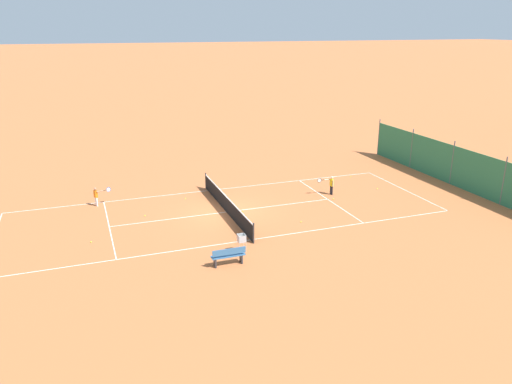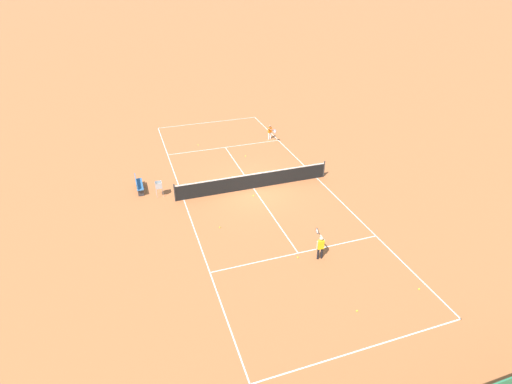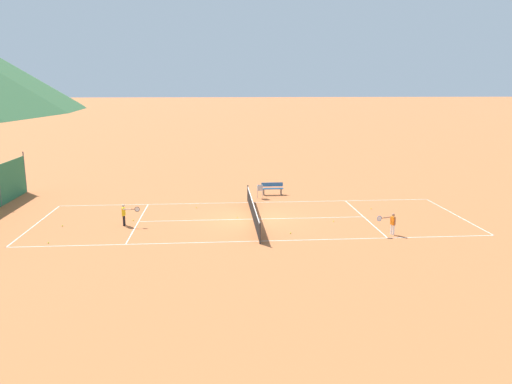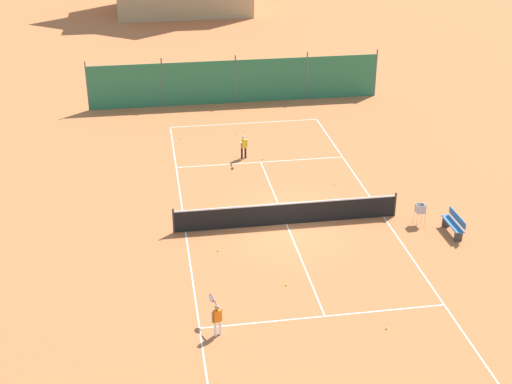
# 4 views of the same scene
# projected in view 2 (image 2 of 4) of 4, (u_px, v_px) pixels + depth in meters

# --- Properties ---
(ground_plane) EXTENTS (600.00, 600.00, 0.00)m
(ground_plane) POSITION_uv_depth(u_px,v_px,m) (253.00, 188.00, 23.37)
(ground_plane) COLOR #BC6638
(court_line_markings) EXTENTS (8.25, 23.85, 0.01)m
(court_line_markings) POSITION_uv_depth(u_px,v_px,m) (253.00, 188.00, 23.37)
(court_line_markings) COLOR white
(court_line_markings) RESTS_ON ground
(tennis_net) EXTENTS (9.18, 0.08, 1.06)m
(tennis_net) POSITION_uv_depth(u_px,v_px,m) (253.00, 181.00, 23.12)
(tennis_net) COLOR #2D2D2D
(tennis_net) RESTS_ON ground
(player_near_baseline) EXTENTS (0.41, 0.99, 1.18)m
(player_near_baseline) POSITION_uv_depth(u_px,v_px,m) (320.00, 245.00, 17.49)
(player_near_baseline) COLOR black
(player_near_baseline) RESTS_ON ground
(player_near_service) EXTENTS (0.36, 0.99, 1.12)m
(player_near_service) POSITION_uv_depth(u_px,v_px,m) (270.00, 131.00, 29.62)
(player_near_service) COLOR white
(player_near_service) RESTS_ON ground
(tennis_ball_by_net_right) EXTENTS (0.07, 0.07, 0.07)m
(tennis_ball_by_net_right) POSITION_uv_depth(u_px,v_px,m) (198.00, 145.00, 28.93)
(tennis_ball_by_net_right) COLOR #CCE033
(tennis_ball_by_net_right) RESTS_ON ground
(tennis_ball_alley_right) EXTENTS (0.07, 0.07, 0.07)m
(tennis_ball_alley_right) POSITION_uv_depth(u_px,v_px,m) (357.00, 311.00, 15.04)
(tennis_ball_alley_right) COLOR #CCE033
(tennis_ball_alley_right) RESTS_ON ground
(tennis_ball_by_net_left) EXTENTS (0.07, 0.07, 0.07)m
(tennis_ball_by_net_left) POSITION_uv_depth(u_px,v_px,m) (253.00, 196.00, 22.55)
(tennis_ball_by_net_left) COLOR #CCE033
(tennis_ball_by_net_left) RESTS_ON ground
(tennis_ball_mid_court) EXTENTS (0.07, 0.07, 0.07)m
(tennis_ball_mid_court) POSITION_uv_depth(u_px,v_px,m) (220.00, 227.00, 19.84)
(tennis_ball_mid_court) COLOR #CCE033
(tennis_ball_mid_court) RESTS_ON ground
(tennis_ball_far_corner) EXTENTS (0.07, 0.07, 0.07)m
(tennis_ball_far_corner) POSITION_uv_depth(u_px,v_px,m) (419.00, 289.00, 16.05)
(tennis_ball_far_corner) COLOR #CCE033
(tennis_ball_far_corner) RESTS_ON ground
(tennis_ball_service_box) EXTENTS (0.07, 0.07, 0.07)m
(tennis_ball_service_box) POSITION_uv_depth(u_px,v_px,m) (289.00, 168.00, 25.59)
(tennis_ball_service_box) COLOR #CCE033
(tennis_ball_service_box) RESTS_ON ground
(tennis_ball_near_corner) EXTENTS (0.07, 0.07, 0.07)m
(tennis_ball_near_corner) POSITION_uv_depth(u_px,v_px,m) (298.00, 257.00, 17.79)
(tennis_ball_near_corner) COLOR #CCE033
(tennis_ball_near_corner) RESTS_ON ground
(tennis_ball_alley_left) EXTENTS (0.07, 0.07, 0.07)m
(tennis_ball_alley_left) POSITION_uv_depth(u_px,v_px,m) (245.00, 156.00, 27.25)
(tennis_ball_alley_left) COLOR #CCE033
(tennis_ball_alley_left) RESTS_ON ground
(ball_hopper) EXTENTS (0.36, 0.36, 0.89)m
(ball_hopper) POSITION_uv_depth(u_px,v_px,m) (158.00, 186.00, 22.27)
(ball_hopper) COLOR #B7B7BC
(ball_hopper) RESTS_ON ground
(courtside_bench) EXTENTS (0.36, 1.50, 0.84)m
(courtside_bench) POSITION_uv_depth(u_px,v_px,m) (139.00, 184.00, 22.86)
(courtside_bench) COLOR #336699
(courtside_bench) RESTS_ON ground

